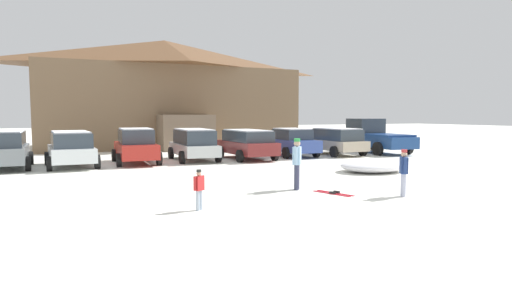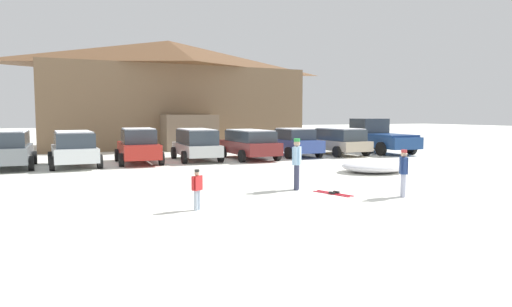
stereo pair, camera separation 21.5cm
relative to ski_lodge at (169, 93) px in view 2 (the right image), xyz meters
The scene contains 15 objects.
ground 27.24m from the ski_lodge, 94.16° to the right, with size 160.00×160.00×0.00m, color white.
ski_lodge is the anchor object (origin of this frame).
parked_grey_wagon 16.07m from the ski_lodge, 130.53° to the right, with size 2.26×4.53×1.72m.
parked_white_suv 14.86m from the ski_lodge, 121.07° to the right, with size 2.27×4.43×1.66m.
parked_red_sedan 13.39m from the ski_lodge, 110.25° to the right, with size 2.24×4.36×1.76m.
parked_silver_wagon 12.53m from the ski_lodge, 96.94° to the right, with size 2.27×4.52×1.67m.
parked_maroon_van 13.02m from the ski_lodge, 83.79° to the right, with size 2.24×4.45×1.60m.
parked_blue_hatchback 13.15m from the ski_lodge, 69.74° to the right, with size 2.26×4.44×1.63m.
parked_beige_suv 14.77m from the ski_lodge, 59.72° to the right, with size 2.27×4.02×1.61m.
pickup_truck 16.13m from the ski_lodge, 48.32° to the right, with size 2.75×5.96×2.15m.
skier_teen_in_navy_coat 25.03m from the ski_lodge, 87.56° to the right, with size 0.35×0.45×1.41m.
skier_child_in_red_jacket 24.87m from the ski_lodge, 101.82° to the right, with size 0.34×0.26×1.05m.
skier_adult_in_blue_parka 22.64m from the ski_lodge, 93.06° to the right, with size 0.44×0.51×1.67m.
pair_of_skis 23.88m from the ski_lodge, 91.32° to the right, with size 0.69×1.42×0.08m.
plowed_snow_pile 20.56m from the ski_lodge, 78.52° to the right, with size 2.92×2.33×0.52m, color white.
Camera 2 is at (-6.40, -8.34, 2.45)m, focal length 32.00 mm.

